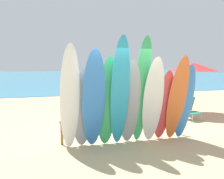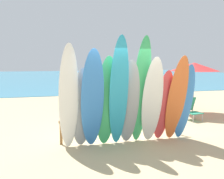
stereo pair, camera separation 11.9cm
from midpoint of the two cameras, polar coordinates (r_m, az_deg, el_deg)
name	(u,v)px [view 1 (the left image)]	position (r m, az deg, el deg)	size (l,w,h in m)	color
ground	(71,88)	(20.72, -9.63, 0.37)	(60.00, 60.00, 0.00)	tan
ocean_water	(59,77)	(35.90, -12.19, 2.91)	(60.00, 40.00, 0.02)	teal
surfboard_rack	(125,121)	(7.03, 2.42, -7.29)	(3.59, 0.07, 0.64)	brown
surfboard_white_0	(70,98)	(6.09, -10.20, -1.93)	(0.48, 0.06, 2.66)	white
surfboard_grey_1	(83,108)	(6.30, -7.19, -4.29)	(0.56, 0.08, 2.06)	#999EA3
surfboard_blue_2	(94,100)	(6.12, -4.79, -2.39)	(0.57, 0.08, 2.57)	#337AD1
surfboard_green_3	(108,102)	(6.32, -1.56, -2.85)	(0.56, 0.06, 2.36)	#38B266
surfboard_teal_4	(120,93)	(6.20, 1.27, -0.79)	(0.47, 0.08, 2.90)	#289EC6
surfboard_grey_5	(130,103)	(6.52, 3.57, -3.00)	(0.57, 0.07, 2.27)	#999EA3
surfboard_green_6	(142,91)	(6.55, 6.34, -0.33)	(0.48, 0.08, 2.88)	#38B266
surfboard_white_7	(153,101)	(6.64, 8.88, -2.55)	(0.55, 0.06, 2.37)	white
surfboard_red_8	(164,106)	(6.90, 11.31, -3.68)	(0.50, 0.08, 2.03)	#D13D42
surfboard_orange_9	(177,99)	(6.91, 14.22, -2.17)	(0.54, 0.07, 2.43)	orange
surfboard_blue_10	(185,102)	(7.14, 15.90, -2.86)	(0.50, 0.06, 2.18)	#337AD1
beachgoer_midbeach	(146,89)	(10.71, 7.50, 0.10)	(0.45, 0.60, 1.74)	#9E704C
beachgoer_near_rack	(76,90)	(11.51, -8.50, -0.20)	(0.39, 0.56, 1.49)	beige
beachgoer_strolling	(158,95)	(9.99, 10.18, -1.28)	(0.45, 0.40, 1.48)	tan
beachgoer_photographing	(110,83)	(14.91, -0.65, 1.53)	(0.57, 0.30, 1.55)	#9E704C
beachgoer_by_water	(124,84)	(13.52, 2.49, 1.26)	(0.43, 0.61, 1.65)	brown
beach_chair_red	(191,108)	(9.81, 17.23, -4.11)	(0.59, 0.71, 0.83)	#B7B7BC
beach_umbrella	(193,67)	(10.87, 17.79, 4.97)	(1.98, 1.98, 2.13)	silver
distant_boat	(113,80)	(27.46, 0.16, 2.30)	(4.49, 1.86, 0.36)	teal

